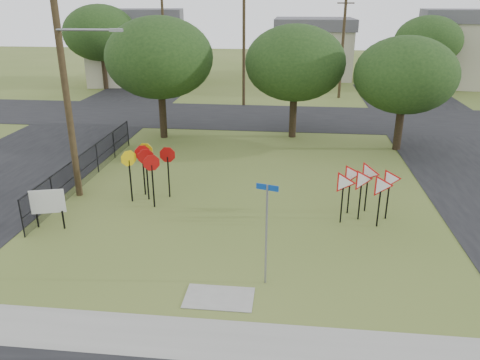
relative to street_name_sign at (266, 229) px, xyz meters
name	(u,v)px	position (x,y,z in m)	size (l,w,h in m)	color
ground	(230,256)	(-1.29, 1.45, -1.84)	(140.00, 140.00, 0.00)	#485C22
sidewalk	(208,340)	(-1.29, -2.75, -1.83)	(30.00, 1.60, 0.02)	gray
street_left	(42,153)	(-13.29, 11.45, -1.83)	(8.00, 50.00, 0.02)	black
street_far	(265,117)	(-1.29, 21.45, -1.83)	(60.00, 8.00, 0.02)	black
curb_pad	(219,298)	(-1.29, -0.95, -1.83)	(2.00, 1.20, 0.02)	gray
street_name_sign	(266,229)	(0.00, 0.00, 0.00)	(0.64, 0.21, 3.23)	gray
stop_sign_cluster	(147,161)	(-5.39, 5.95, -0.13)	(2.10, 1.78, 2.29)	black
yield_sign_cluster	(366,181)	(3.54, 4.92, -0.26)	(2.73, 1.66, 2.14)	black
info_board	(48,203)	(-8.28, 2.78, -0.81)	(1.20, 0.38, 1.55)	black
utility_pole_main	(65,76)	(-8.52, 5.95, 3.37)	(3.55, 0.33, 10.00)	#3C2F1B
far_pole_a	(244,47)	(-3.29, 25.45, 2.76)	(1.40, 0.24, 9.00)	#3C2F1B
far_pole_b	(343,47)	(4.71, 29.45, 2.51)	(1.40, 0.24, 8.50)	#3C2F1B
far_pole_c	(164,40)	(-11.29, 31.45, 2.76)	(1.40, 0.24, 9.00)	#3C2F1B
fence_run	(88,165)	(-8.89, 7.70, -1.06)	(0.05, 11.55, 1.50)	black
house_left	(136,46)	(-15.29, 35.45, 1.81)	(10.58, 8.88, 7.20)	#B6B192
house_mid	(313,47)	(2.71, 41.45, 1.31)	(8.40, 8.40, 6.20)	#B6B192
house_right	(458,48)	(16.71, 37.45, 1.81)	(8.30, 8.30, 7.20)	#B6B192
tree_near_left	(159,58)	(-7.29, 15.45, 3.02)	(6.40, 6.40, 7.27)	black
tree_near_mid	(295,63)	(0.71, 16.45, 2.70)	(6.00, 6.00, 6.80)	black
tree_near_right	(405,75)	(6.71, 14.45, 2.39)	(5.60, 5.60, 6.33)	black
tree_far_left	(101,33)	(-17.29, 31.45, 3.33)	(6.80, 6.80, 7.73)	black
tree_far_right	(428,41)	(12.71, 33.45, 2.70)	(6.00, 6.00, 6.80)	black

